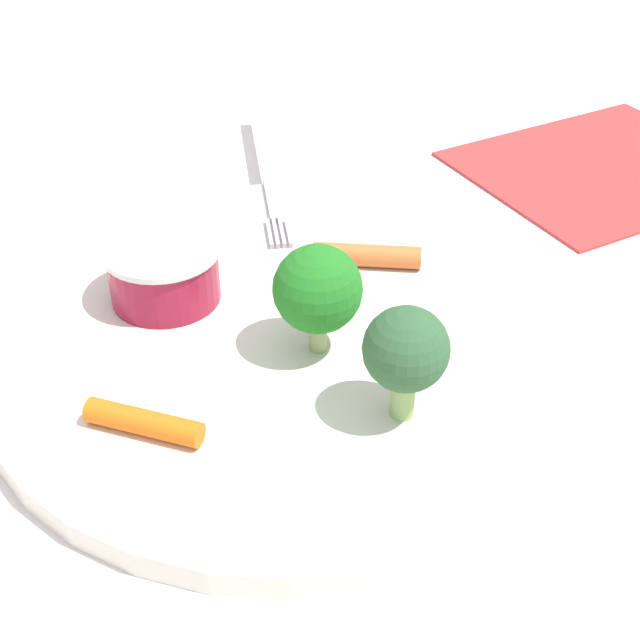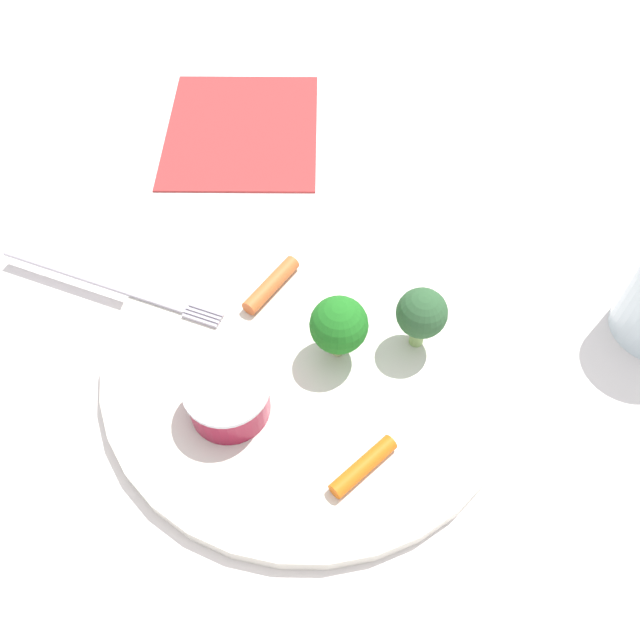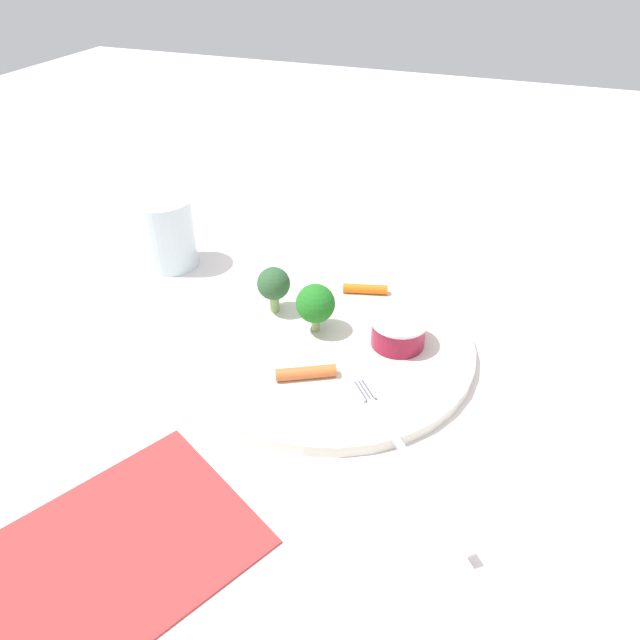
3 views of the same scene
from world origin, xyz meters
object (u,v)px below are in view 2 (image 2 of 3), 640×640
(plate, at_px, (309,357))
(sauce_cup, at_px, (228,398))
(broccoli_floret_0, at_px, (339,325))
(carrot_stick_0, at_px, (363,466))
(broccoli_floret_1, at_px, (422,314))
(fork, at_px, (113,286))
(napkin, at_px, (242,129))
(carrot_stick_1, at_px, (272,284))

(plate, bearing_deg, sauce_cup, 103.66)
(broccoli_floret_0, height_order, carrot_stick_0, broccoli_floret_0)
(plate, xyz_separation_m, broccoli_floret_1, (-0.03, -0.07, 0.04))
(broccoli_floret_1, bearing_deg, fork, 50.25)
(fork, distance_m, napkin, 0.22)
(sauce_cup, xyz_separation_m, carrot_stick_0, (-0.08, -0.06, -0.01))
(plate, bearing_deg, fork, 41.32)
(carrot_stick_1, height_order, napkin, carrot_stick_1)
(broccoli_floret_1, distance_m, fork, 0.23)
(broccoli_floret_1, height_order, napkin, broccoli_floret_1)
(carrot_stick_0, height_order, carrot_stick_1, carrot_stick_1)
(broccoli_floret_0, relative_size, napkin, 0.30)
(fork, xyz_separation_m, napkin, (0.14, -0.17, -0.01))
(broccoli_floret_1, xyz_separation_m, fork, (0.15, 0.18, -0.03))
(sauce_cup, height_order, broccoli_floret_0, broccoli_floret_0)
(sauce_cup, distance_m, broccoli_floret_0, 0.09)
(carrot_stick_0, distance_m, fork, 0.23)
(sauce_cup, height_order, napkin, sauce_cup)
(sauce_cup, relative_size, fork, 0.38)
(sauce_cup, height_order, carrot_stick_0, sauce_cup)
(broccoli_floret_0, bearing_deg, fork, 43.69)
(plate, bearing_deg, broccoli_floret_1, -110.67)
(napkin, bearing_deg, broccoli_floret_1, -177.85)
(plate, relative_size, carrot_stick_1, 5.21)
(sauce_cup, xyz_separation_m, broccoli_floret_0, (0.01, -0.08, 0.02))
(carrot_stick_1, bearing_deg, fork, 61.86)
(carrot_stick_1, xyz_separation_m, napkin, (0.20, -0.06, -0.02))
(broccoli_floret_0, bearing_deg, carrot_stick_1, 13.14)
(sauce_cup, xyz_separation_m, carrot_stick_1, (0.08, -0.07, -0.01))
(broccoli_floret_1, xyz_separation_m, carrot_stick_0, (-0.07, 0.08, -0.03))
(broccoli_floret_0, xyz_separation_m, fork, (0.13, 0.12, -0.03))
(broccoli_floret_0, relative_size, fork, 0.35)
(fork, bearing_deg, plate, -138.68)
(broccoli_floret_1, relative_size, fork, 0.35)
(plate, distance_m, broccoli_floret_0, 0.04)
(carrot_stick_0, relative_size, carrot_stick_1, 0.89)
(sauce_cup, relative_size, napkin, 0.32)
(plate, relative_size, broccoli_floret_0, 5.56)
(carrot_stick_1, bearing_deg, plate, 179.13)
(broccoli_floret_0, bearing_deg, plate, 63.02)
(fork, bearing_deg, napkin, -49.14)
(napkin, bearing_deg, carrot_stick_1, 163.54)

